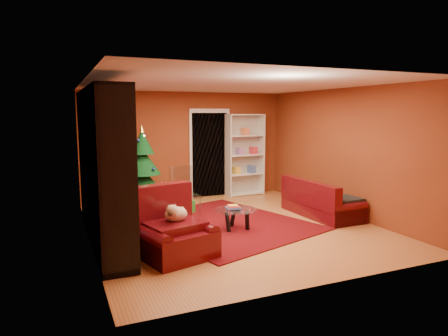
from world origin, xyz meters
name	(u,v)px	position (x,y,z in m)	size (l,w,h in m)	color
floor	(232,228)	(0.00, 0.00, -0.03)	(5.00, 5.50, 0.05)	#AB6632
ceiling	(233,83)	(0.00, 0.00, 2.62)	(5.00, 5.50, 0.05)	silver
wall_back	(186,146)	(0.00, 2.77, 1.30)	(5.00, 0.05, 2.60)	brown
wall_left	(86,164)	(-2.52, 0.00, 1.30)	(0.05, 5.50, 2.60)	brown
wall_right	(344,152)	(2.52, 0.00, 1.30)	(0.05, 5.50, 2.60)	brown
doorway	(210,155)	(0.60, 2.73, 1.05)	(1.06, 0.60, 2.16)	black
rug	(221,224)	(-0.14, 0.23, 0.01)	(2.76, 3.22, 0.02)	#54070B
media_unit	(102,167)	(-2.27, 0.03, 1.23)	(0.49, 3.22, 2.47)	black
christmas_tree	(143,168)	(-1.20, 2.15, 0.90)	(1.04, 1.04, 1.86)	#083615
gift_box_teal	(146,203)	(-1.18, 1.98, 0.14)	(0.27, 0.27, 0.27)	teal
gift_box_green	(186,206)	(-0.47, 1.33, 0.14)	(0.27, 0.27, 0.27)	#217023
gift_box_red	(157,199)	(-0.85, 2.40, 0.11)	(0.21, 0.21, 0.21)	maroon
white_bookshelf	(245,155)	(1.51, 2.57, 1.03)	(0.98, 0.35, 2.12)	white
armchair	(175,229)	(-1.41, -1.09, 0.42)	(1.06, 1.06, 0.83)	#43070D
dog	(176,214)	(-1.37, -1.03, 0.62)	(0.40, 0.30, 0.27)	beige
sofa	(322,197)	(2.02, 0.03, 0.38)	(1.78, 0.80, 0.76)	#43070D
coffee_table	(236,219)	(-0.03, -0.22, 0.20)	(0.75, 0.75, 0.47)	gray
acrylic_chair	(186,196)	(-0.65, 0.76, 0.48)	(0.49, 0.53, 0.95)	#66605B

